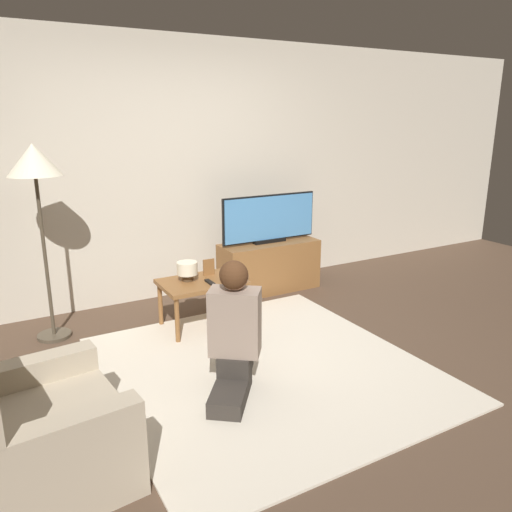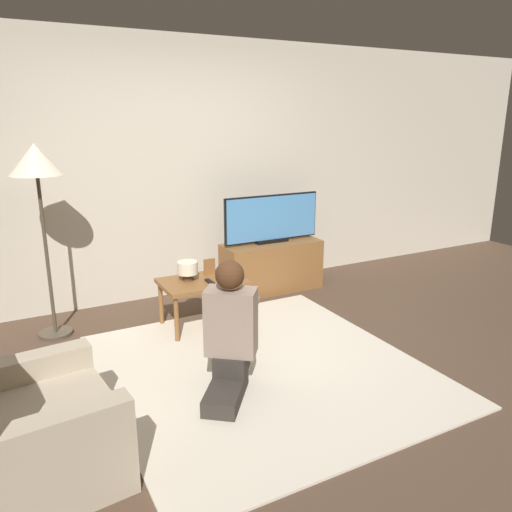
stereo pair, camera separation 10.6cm
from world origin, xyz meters
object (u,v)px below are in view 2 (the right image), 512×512
object	(u,v)px
tv	(272,219)
coffee_table	(202,286)
person_kneeling	(230,328)
table_lamp	(188,269)
armchair	(28,430)
floor_lamp	(37,171)

from	to	relation	value
tv	coffee_table	size ratio (longest dim) A/B	1.51
person_kneeling	table_lamp	bearing A→B (deg)	-58.91
tv	armchair	bearing A→B (deg)	-142.40
armchair	coffee_table	bearing A→B (deg)	-53.33
floor_lamp	person_kneeling	distance (m)	2.04
coffee_table	table_lamp	xyz separation A→B (m)	(-0.11, 0.06, 0.16)
armchair	person_kneeling	world-z (taller)	person_kneeling
person_kneeling	table_lamp	world-z (taller)	person_kneeling
coffee_table	person_kneeling	distance (m)	1.12
coffee_table	armchair	distance (m)	2.08
tv	table_lamp	xyz separation A→B (m)	(-1.14, -0.50, -0.25)
table_lamp	floor_lamp	bearing A→B (deg)	161.38
table_lamp	tv	bearing A→B (deg)	23.93
table_lamp	coffee_table	bearing A→B (deg)	-28.69
armchair	table_lamp	size ratio (longest dim) A/B	5.05
floor_lamp	table_lamp	world-z (taller)	floor_lamp
armchair	table_lamp	bearing A→B (deg)	-50.00
tv	table_lamp	bearing A→B (deg)	-156.07
tv	coffee_table	distance (m)	1.24
tv	armchair	size ratio (longest dim) A/B	1.20
floor_lamp	person_kneeling	xyz separation A→B (m)	(0.97, -1.52, -0.95)
floor_lamp	table_lamp	xyz separation A→B (m)	(1.10, -0.37, -0.87)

